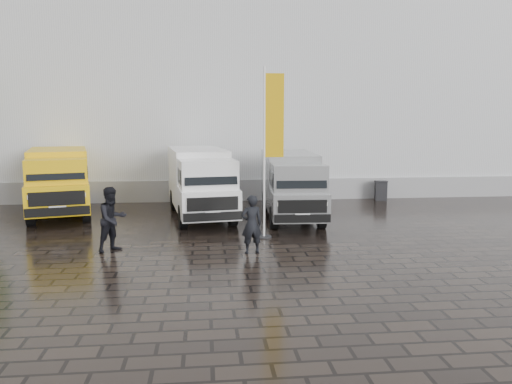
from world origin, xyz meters
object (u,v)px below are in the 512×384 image
Objects in this scene: van_silver at (291,186)px; person_front at (252,224)px; flagpole at (270,143)px; van_white at (200,184)px; van_yellow at (59,183)px; wheelie_bin at (381,190)px; person_tent at (112,219)px.

van_silver reaches higher than person_front.
flagpole reaches higher than van_silver.
van_yellow is at bearing 162.43° from van_white.
van_yellow is 0.93× the size of van_white.
van_yellow is at bearing 172.77° from van_silver.
wheelie_bin is at bearing -139.88° from person_front.
van_white reaches higher than van_yellow.
person_tent is (-2.54, -4.89, -0.37)m from van_white.
person_tent is at bearing -76.02° from van_yellow.
van_yellow reaches higher than wheelie_bin.
person_tent is (-11.06, -8.07, 0.49)m from wheelie_bin.
van_yellow reaches higher than person_tent.
van_silver reaches higher than wheelie_bin.
person_tent is (-4.04, 0.67, 0.10)m from person_front.
person_front is (-2.02, -4.94, -0.40)m from van_silver.
van_yellow is at bearing 72.89° from person_tent.
van_silver is 1.05× the size of flagpole.
person_tent is (3.12, -5.85, -0.36)m from van_yellow.
van_silver is at bearing -18.01° from van_white.
van_white reaches higher than person_tent.
person_front is (-0.78, -1.90, -2.26)m from flagpole.
van_white reaches higher than wheelie_bin.
wheelie_bin is 0.55× the size of person_front.
van_white is 3.57× the size of person_front.
flagpole is at bearing -120.90° from wheelie_bin.
wheelie_bin is (14.18, 2.22, -0.84)m from van_yellow.
van_white is (5.66, -0.96, 0.01)m from van_yellow.
van_yellow is at bearing -53.46° from person_front.
van_silver is (9.19, -1.58, -0.06)m from van_yellow.
van_white is 9.13m from wheelie_bin.
person_front is at bearing -109.72° from van_silver.
van_white is at bearing 121.84° from flagpole.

